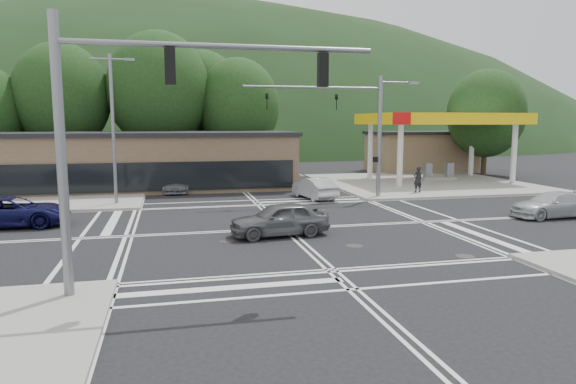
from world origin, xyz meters
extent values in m
plane|color=black|center=(0.00, 0.00, 0.00)|extent=(120.00, 120.00, 0.00)
cube|color=gray|center=(15.00, 15.00, 0.07)|extent=(16.00, 16.00, 0.15)
cube|color=gray|center=(-15.00, 15.00, 0.07)|extent=(16.00, 16.00, 0.15)
cylinder|color=silver|center=(12.00, 13.00, 2.50)|extent=(0.44, 0.44, 5.00)
cylinder|color=silver|center=(12.00, 19.00, 2.50)|extent=(0.44, 0.44, 5.00)
cylinder|color=silver|center=(22.00, 13.00, 2.50)|extent=(0.44, 0.44, 5.00)
cylinder|color=silver|center=(22.00, 19.00, 2.50)|extent=(0.44, 0.44, 5.00)
cube|color=silver|center=(17.00, 16.00, 5.30)|extent=(12.00, 8.00, 0.60)
cube|color=yellow|center=(17.00, 12.00, 5.30)|extent=(12.20, 0.25, 0.90)
cube|color=yellow|center=(17.00, 20.00, 5.30)|extent=(12.20, 0.25, 0.90)
cube|color=yellow|center=(11.00, 16.00, 5.30)|extent=(0.25, 8.20, 0.90)
cube|color=yellow|center=(23.00, 16.00, 5.30)|extent=(0.25, 8.20, 0.90)
cube|color=red|center=(11.50, 11.85, 5.30)|extent=(1.40, 0.12, 0.90)
cube|color=gray|center=(17.00, 16.00, 0.25)|extent=(3.00, 1.00, 0.30)
cube|color=slate|center=(16.00, 16.00, 0.95)|extent=(0.60, 0.50, 1.30)
cube|color=slate|center=(18.00, 16.00, 0.95)|extent=(0.60, 0.50, 1.30)
cube|color=#846B4F|center=(20.00, 25.00, 1.90)|extent=(10.00, 6.00, 3.80)
cube|color=brown|center=(-8.00, 17.00, 2.00)|extent=(24.00, 8.00, 4.00)
ellipsoid|color=black|center=(0.00, 90.00, 0.00)|extent=(252.00, 126.00, 140.00)
cylinder|color=#382619|center=(-14.00, 24.00, 2.42)|extent=(0.50, 0.50, 4.84)
ellipsoid|color=black|center=(-14.00, 24.00, 7.15)|extent=(8.00, 8.00, 9.20)
cylinder|color=#382619|center=(-6.00, 24.00, 2.64)|extent=(0.50, 0.50, 5.28)
ellipsoid|color=black|center=(-6.00, 24.00, 7.80)|extent=(9.00, 9.00, 10.35)
cylinder|color=#382619|center=(1.00, 24.00, 2.20)|extent=(0.50, 0.50, 4.40)
ellipsoid|color=black|center=(1.00, 24.00, 6.50)|extent=(7.60, 7.60, 8.74)
cylinder|color=#382619|center=(-2.00, 28.00, 2.42)|extent=(0.50, 0.50, 4.84)
ellipsoid|color=black|center=(-2.00, 28.00, 7.15)|extent=(8.40, 8.40, 9.66)
cylinder|color=#382619|center=(24.00, 20.00, 1.98)|extent=(0.50, 0.50, 3.96)
ellipsoid|color=black|center=(24.00, 20.00, 5.85)|extent=(7.20, 7.20, 8.28)
cylinder|color=slate|center=(-8.50, 9.00, 4.50)|extent=(0.20, 0.20, 9.00)
cylinder|color=slate|center=(-8.50, 9.00, 8.70)|extent=(2.20, 0.12, 0.12)
cube|color=slate|center=(-7.40, 9.00, 8.70)|extent=(0.60, 0.25, 0.15)
cylinder|color=slate|center=(8.20, 8.20, 4.00)|extent=(0.28, 0.28, 8.00)
cylinder|color=slate|center=(3.70, 8.20, 7.20)|extent=(9.00, 0.16, 0.16)
imported|color=black|center=(5.20, 8.20, 6.30)|extent=(0.16, 0.20, 1.00)
imported|color=black|center=(0.70, 8.20, 6.30)|extent=(0.16, 0.20, 1.00)
cylinder|color=slate|center=(9.40, 8.20, 7.60)|extent=(2.40, 0.12, 0.12)
cube|color=slate|center=(10.50, 8.20, 7.60)|extent=(0.70, 0.30, 0.15)
cube|color=black|center=(7.95, 8.20, 2.60)|extent=(0.25, 0.30, 0.35)
cylinder|color=slate|center=(-8.20, -8.20, 4.00)|extent=(0.28, 0.28, 8.00)
cylinder|color=slate|center=(-3.70, -8.20, 7.20)|extent=(9.00, 0.16, 0.16)
cube|color=black|center=(-5.20, -8.20, 6.60)|extent=(0.30, 0.25, 1.00)
cube|color=black|center=(-0.70, -8.20, 6.60)|extent=(0.30, 0.25, 1.00)
imported|color=#0E0E3E|center=(-12.80, 3.49, 0.73)|extent=(5.27, 2.46, 1.46)
imported|color=#57595C|center=(-0.60, -1.40, 0.75)|extent=(4.58, 2.23, 1.50)
imported|color=#B8BBC0|center=(14.56, -0.30, 0.67)|extent=(4.65, 1.96, 1.34)
imported|color=#B9BCC1|center=(4.03, 9.00, 0.71)|extent=(2.20, 4.49, 1.42)
imported|color=#B8B9B4|center=(1.00, 16.98, 0.67)|extent=(2.23, 4.14, 1.34)
imported|color=slate|center=(-4.84, 14.48, 0.63)|extent=(1.98, 4.45, 1.27)
imported|color=black|center=(11.65, 9.34, 1.06)|extent=(0.72, 0.52, 1.81)
camera|label=1|loc=(-5.31, -23.37, 5.04)|focal=32.00mm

